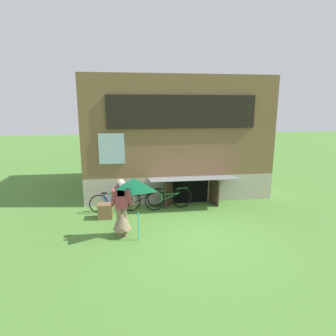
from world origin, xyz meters
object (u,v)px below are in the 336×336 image
(bicycle_blue, at_px, (111,201))
(wooden_crate, at_px, (105,211))
(kite, at_px, (134,195))
(bicycle_green, at_px, (169,199))
(person, at_px, (122,213))
(bicycle_black, at_px, (144,199))

(bicycle_blue, bearing_deg, wooden_crate, -119.92)
(kite, distance_m, bicycle_green, 3.04)
(wooden_crate, bearing_deg, bicycle_green, 13.84)
(person, xyz_separation_m, kite, (0.35, -0.58, 0.68))
(person, bearing_deg, bicycle_black, 51.32)
(bicycle_black, bearing_deg, person, -128.09)
(bicycle_blue, relative_size, wooden_crate, 2.99)
(bicycle_green, distance_m, bicycle_blue, 2.05)
(bicycle_blue, bearing_deg, bicycle_black, -17.21)
(person, xyz_separation_m, bicycle_blue, (-0.43, 2.13, -0.37))
(bicycle_black, bearing_deg, bicycle_blue, 161.28)
(kite, distance_m, wooden_crate, 2.51)
(person, relative_size, kite, 0.97)
(person, relative_size, bicycle_green, 0.97)
(bicycle_black, bearing_deg, kite, -117.10)
(person, distance_m, kite, 0.96)
(bicycle_green, height_order, bicycle_blue, bicycle_green)
(bicycle_black, xyz_separation_m, wooden_crate, (-1.32, -0.68, -0.12))
(bicycle_black, height_order, bicycle_blue, bicycle_black)
(kite, distance_m, bicycle_blue, 3.01)
(bicycle_green, bearing_deg, kite, -124.80)
(kite, relative_size, bicycle_green, 1.00)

